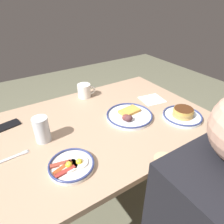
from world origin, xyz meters
TOP-DOWN VIEW (x-y plane):
  - ground_plane at (0.00, 0.00)m, footprint 6.00×6.00m
  - dining_table at (0.00, 0.00)m, footprint 1.24×0.87m
  - plate_near_main at (-0.15, 0.05)m, footprint 0.28×0.28m
  - plate_center_pancakes at (0.30, 0.23)m, footprint 0.20×0.20m
  - plate_far_companion at (-0.41, 0.22)m, footprint 0.23×0.23m
  - coffee_mug at (-0.04, -0.34)m, footprint 0.12×0.09m
  - drinking_glass at (0.35, -0.02)m, footprint 0.08×0.08m
  - cell_phone at (0.49, -0.25)m, footprint 0.16×0.10m
  - paper_napkin at (-0.42, -0.05)m, footprint 0.17×0.16m
  - fork_near at (0.53, 0.03)m, footprint 0.19×0.03m

SIDE VIEW (x-z plane):
  - ground_plane at x=0.00m, z-range 0.00..0.00m
  - dining_table at x=0.00m, z-range 0.25..1.01m
  - paper_napkin at x=-0.42m, z-range 0.76..0.76m
  - fork_near at x=0.53m, z-range 0.76..0.76m
  - cell_phone at x=0.49m, z-range 0.76..0.76m
  - plate_center_pancakes at x=0.30m, z-range 0.75..0.79m
  - plate_near_main at x=-0.15m, z-range 0.75..0.80m
  - plate_far_companion at x=-0.41m, z-range 0.75..0.81m
  - coffee_mug at x=-0.04m, z-range 0.76..0.85m
  - drinking_glass at x=0.35m, z-range 0.75..0.88m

